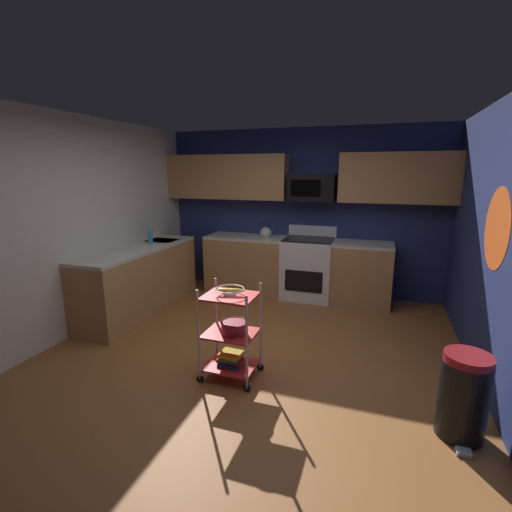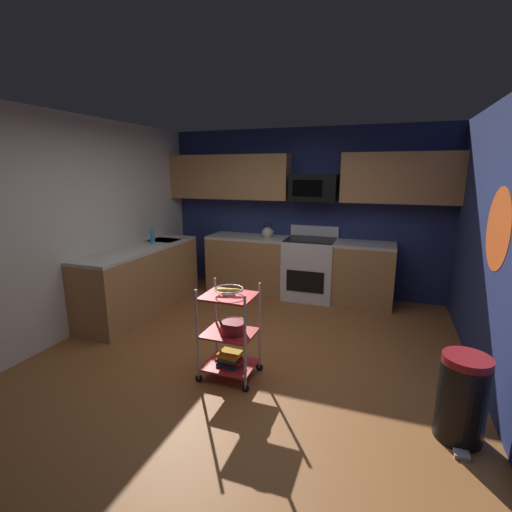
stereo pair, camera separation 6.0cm
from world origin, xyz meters
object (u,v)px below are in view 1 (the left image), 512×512
object	(u,v)px
kettle	(266,233)
rolling_cart	(230,333)
book_stack	(231,358)
dish_soap_bottle	(150,237)
mixing_bowl_large	(234,327)
microwave	(312,188)
trash_can	(463,396)
oven_range	(308,268)
fruit_bowl	(230,290)

from	to	relation	value
kettle	rolling_cart	bearing A→B (deg)	-80.01
book_stack	kettle	distance (m)	2.68
kettle	dish_soap_bottle	xyz separation A→B (m)	(-1.42, -1.04, 0.02)
mixing_bowl_large	book_stack	size ratio (longest dim) A/B	0.99
kettle	microwave	bearing A→B (deg)	8.94
book_stack	trash_can	world-z (taller)	trash_can
microwave	dish_soap_bottle	world-z (taller)	microwave
oven_range	dish_soap_bottle	world-z (taller)	dish_soap_bottle
kettle	dish_soap_bottle	world-z (taller)	kettle
rolling_cart	book_stack	xyz separation A→B (m)	(-0.00, -0.00, -0.26)
dish_soap_bottle	kettle	bearing A→B (deg)	36.38
oven_range	dish_soap_bottle	size ratio (longest dim) A/B	5.50
kettle	trash_can	world-z (taller)	kettle
fruit_bowl	book_stack	size ratio (longest dim) A/B	1.07
rolling_cart	mixing_bowl_large	distance (m)	0.08
fruit_bowl	dish_soap_bottle	bearing A→B (deg)	141.64
rolling_cart	fruit_bowl	distance (m)	0.42
book_stack	kettle	xyz separation A→B (m)	(-0.44, 2.51, 0.81)
rolling_cart	trash_can	xyz separation A→B (m)	(1.94, -0.19, -0.12)
mixing_bowl_large	trash_can	distance (m)	1.92
rolling_cart	fruit_bowl	world-z (taller)	rolling_cart
microwave	fruit_bowl	world-z (taller)	microwave
rolling_cart	dish_soap_bottle	size ratio (longest dim) A/B	4.57
rolling_cart	mixing_bowl_large	world-z (taller)	rolling_cart
dish_soap_bottle	microwave	bearing A→B (deg)	28.68
rolling_cart	book_stack	size ratio (longest dim) A/B	3.59
rolling_cart	microwave	bearing A→B (deg)	84.63
mixing_bowl_large	microwave	bearing A→B (deg)	85.43
trash_can	kettle	bearing A→B (deg)	131.36
book_stack	trash_can	xyz separation A→B (m)	(1.94, -0.19, 0.14)
kettle	trash_can	xyz separation A→B (m)	(2.38, -2.70, -0.67)
fruit_bowl	trash_can	world-z (taller)	fruit_bowl
mixing_bowl_large	dish_soap_bottle	size ratio (longest dim) A/B	1.26
oven_range	rolling_cart	distance (m)	2.53
mixing_bowl_large	kettle	distance (m)	2.60
microwave	book_stack	size ratio (longest dim) A/B	2.75
rolling_cart	dish_soap_bottle	bearing A→B (deg)	141.64
dish_soap_bottle	fruit_bowl	bearing A→B (deg)	-38.36
kettle	book_stack	bearing A→B (deg)	-80.01
fruit_bowl	mixing_bowl_large	world-z (taller)	fruit_bowl
fruit_bowl	kettle	bearing A→B (deg)	99.99
trash_can	microwave	bearing A→B (deg)	121.01
oven_range	fruit_bowl	size ratio (longest dim) A/B	4.04
fruit_bowl	rolling_cart	bearing A→B (deg)	0.00
fruit_bowl	oven_range	bearing A→B (deg)	84.40
book_stack	rolling_cart	bearing A→B (deg)	85.24
oven_range	book_stack	size ratio (longest dim) A/B	4.32
fruit_bowl	trash_can	size ratio (longest dim) A/B	0.41
mixing_bowl_large	trash_can	bearing A→B (deg)	-5.68
oven_range	kettle	xyz separation A→B (m)	(-0.69, -0.00, 0.52)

